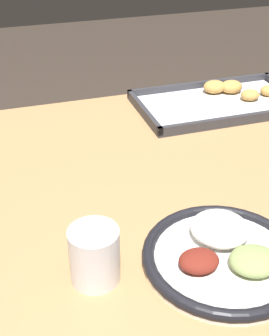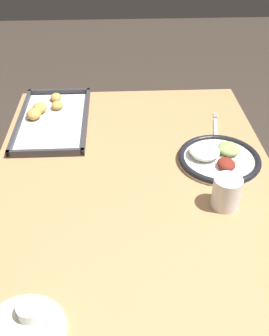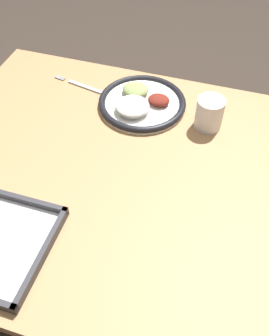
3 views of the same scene
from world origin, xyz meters
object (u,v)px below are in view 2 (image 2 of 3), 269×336
fork (215,130)px  baking_tray (51,117)px  saucer_plate (23,330)px  drinking_cup (226,192)px  dinner_plate (218,158)px

fork → baking_tray: (0.10, 0.58, 0.01)m
saucer_plate → drinking_cup: 0.59m
dinner_plate → saucer_plate: 0.75m
fork → drinking_cup: 0.39m
baking_tray → dinner_plate: bearing=-117.1°
saucer_plate → baking_tray: (0.83, 0.04, 0.00)m
fork → drinking_cup: drinking_cup is taller
fork → drinking_cup: (-0.38, 0.06, 0.04)m
fork → baking_tray: baking_tray is taller
drinking_cup → saucer_plate: bearing=126.0°
fork → saucer_plate: saucer_plate is taller
fork → drinking_cup: size_ratio=2.47×
fork → drinking_cup: bearing=-177.0°
saucer_plate → fork: bearing=-36.3°
dinner_plate → drinking_cup: drinking_cup is taller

